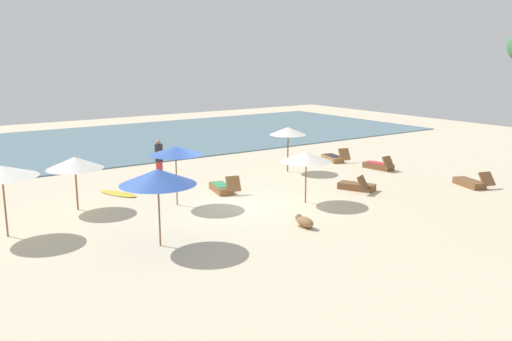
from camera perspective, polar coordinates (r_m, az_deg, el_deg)
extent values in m
plane|color=beige|center=(20.57, -3.04, -3.66)|extent=(60.00, 60.00, 0.00)
cube|color=slate|center=(35.83, -17.62, 2.60)|extent=(48.00, 16.00, 0.06)
cylinder|color=brown|center=(16.25, -10.05, -3.94)|extent=(0.05, 0.05, 2.27)
cone|color=#3359B2|center=(16.02, -10.18, -0.65)|extent=(2.24, 2.24, 0.46)
cylinder|color=brown|center=(26.27, 3.33, 2.14)|extent=(0.06, 0.06, 2.10)
cone|color=white|center=(26.13, 3.36, 4.13)|extent=(1.76, 1.76, 0.36)
cylinder|color=brown|center=(20.53, -8.28, -0.65)|extent=(0.05, 0.05, 2.18)
cone|color=#3359B2|center=(20.34, -8.36, 2.07)|extent=(1.95, 1.95, 0.31)
cylinder|color=brown|center=(20.79, 5.21, -0.80)|extent=(0.05, 0.05, 1.91)
cone|color=silver|center=(20.62, 5.25, 1.43)|extent=(1.94, 1.94, 0.37)
cylinder|color=brown|center=(20.77, -18.20, -1.38)|extent=(0.06, 0.06, 1.91)
cone|color=white|center=(20.61, -18.34, 0.76)|extent=(2.01, 2.01, 0.43)
cylinder|color=brown|center=(18.51, -24.69, -3.03)|extent=(0.06, 0.06, 2.20)
cone|color=white|center=(18.29, -24.96, -0.08)|extent=(2.15, 2.15, 0.35)
cube|color=brown|center=(22.58, -3.65, -1.87)|extent=(0.93, 1.60, 0.28)
cube|color=brown|center=(22.02, -2.38, -1.40)|extent=(0.64, 0.48, 0.61)
cube|color=#338C59|center=(22.54, -3.66, -1.49)|extent=(0.74, 1.14, 0.03)
cube|color=brown|center=(25.16, 21.30, -1.23)|extent=(1.05, 1.61, 0.28)
cube|color=brown|center=(24.94, 22.90, -0.81)|extent=(0.69, 0.64, 0.54)
cube|color=olive|center=(29.28, 7.96, 1.26)|extent=(1.00, 1.61, 0.28)
cube|color=olive|center=(28.88, 9.17, 1.68)|extent=(0.65, 0.53, 0.60)
cube|color=#26262D|center=(29.25, 7.97, 1.56)|extent=(0.78, 1.15, 0.03)
cube|color=brown|center=(27.66, 12.60, 0.45)|extent=(0.77, 1.56, 0.28)
cube|color=brown|center=(27.09, 13.59, 0.81)|extent=(0.61, 0.45, 0.60)
cube|color=#BF3338|center=(27.63, 12.61, 0.77)|extent=(0.63, 1.10, 0.03)
cube|color=brown|center=(23.23, 10.43, -1.65)|extent=(1.18, 1.61, 0.28)
cube|color=brown|center=(22.52, 11.07, -1.32)|extent=(0.68, 0.58, 0.60)
cylinder|color=#BF3338|center=(25.42, -10.02, 0.10)|extent=(0.42, 0.42, 0.76)
cylinder|color=#26262D|center=(25.27, -10.08, 1.82)|extent=(0.49, 0.49, 0.79)
sphere|color=#A37556|center=(25.19, -10.12, 2.92)|extent=(0.21, 0.21, 0.21)
cube|color=olive|center=(18.04, 5.11, -5.89)|extent=(0.24, 0.45, 0.04)
ellipsoid|color=olive|center=(17.98, 5.12, -5.35)|extent=(0.35, 0.75, 0.34)
sphere|color=olive|center=(18.21, 4.46, -4.89)|extent=(0.23, 0.23, 0.23)
ellipsoid|color=gold|center=(22.81, -14.13, -2.35)|extent=(1.25, 2.01, 0.07)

